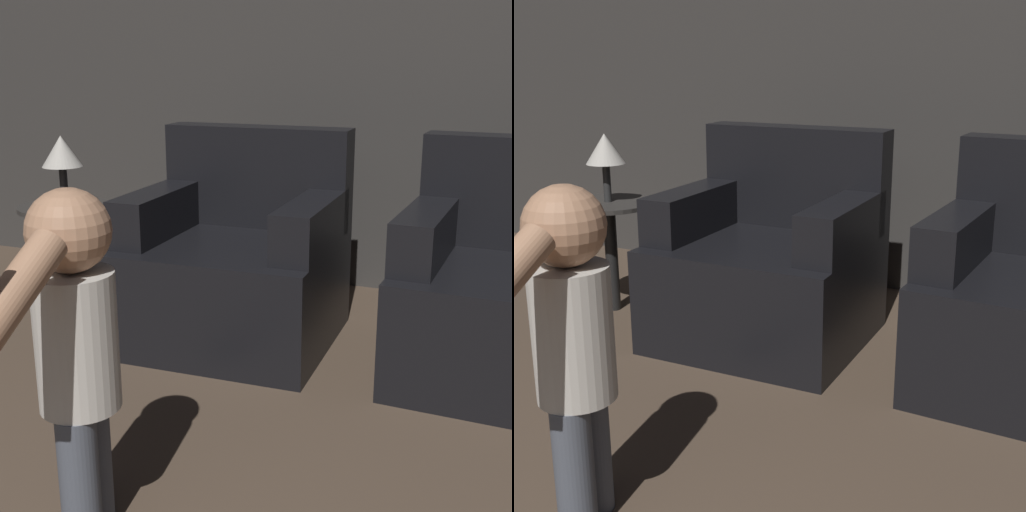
{
  "view_description": "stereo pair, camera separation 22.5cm",
  "coord_description": "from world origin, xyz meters",
  "views": [
    {
      "loc": [
        0.74,
        0.86,
        1.22
      ],
      "look_at": [
        -0.02,
        2.88,
        0.6
      ],
      "focal_mm": 50.0,
      "sensor_mm": 36.0,
      "label": 1
    },
    {
      "loc": [
        0.95,
        0.95,
        1.22
      ],
      "look_at": [
        -0.02,
        2.88,
        0.6
      ],
      "focal_mm": 50.0,
      "sensor_mm": 36.0,
      "label": 2
    }
  ],
  "objects": [
    {
      "name": "side_table",
      "position": [
        -1.22,
        3.56,
        0.44
      ],
      "size": [
        0.43,
        0.43,
        0.54
      ],
      "color": "black",
      "rests_on": "ground_plane"
    },
    {
      "name": "armchair_left",
      "position": [
        -0.38,
        3.61,
        0.32
      ],
      "size": [
        0.86,
        0.81,
        0.9
      ],
      "rotation": [
        0.0,
        0.0,
        0.01
      ],
      "color": "black",
      "rests_on": "ground_plane"
    },
    {
      "name": "lamp",
      "position": [
        -1.22,
        3.56,
        0.78
      ],
      "size": [
        0.18,
        0.18,
        0.32
      ],
      "color": "#262626",
      "rests_on": "side_table"
    },
    {
      "name": "person_toddler",
      "position": [
        -0.24,
        2.2,
        0.54
      ],
      "size": [
        0.2,
        0.62,
        0.92
      ],
      "rotation": [
        0.0,
        0.0,
        1.87
      ],
      "color": "#474C56",
      "rests_on": "ground_plane"
    },
    {
      "name": "wall_back",
      "position": [
        0.0,
        4.5,
        1.3
      ],
      "size": [
        8.4,
        0.05,
        2.6
      ],
      "color": "#33302D",
      "rests_on": "ground_plane"
    }
  ]
}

